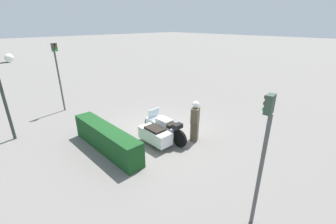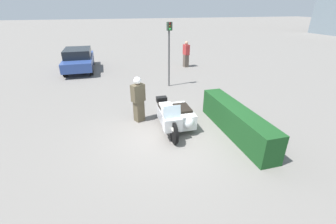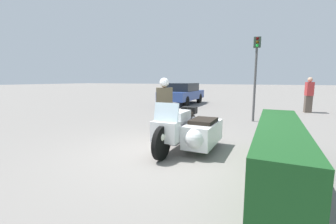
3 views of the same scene
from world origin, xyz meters
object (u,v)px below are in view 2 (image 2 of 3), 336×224
officer_rider (138,98)px  traffic_light_far (169,45)px  police_motorcycle (176,116)px  hedge_bush_curbside (236,121)px  pedestrian_bystander (186,54)px  parked_car_background (79,59)px

officer_rider → traffic_light_far: 4.43m
police_motorcycle → hedge_bush_curbside: bearing=66.0°
police_motorcycle → officer_rider: size_ratio=1.45×
traffic_light_far → pedestrian_bystander: (-3.86, 2.33, -1.27)m
officer_rider → pedestrian_bystander: size_ratio=0.96×
police_motorcycle → pedestrian_bystander: (-8.48, 3.40, 0.41)m
officer_rider → pedestrian_bystander: (-7.49, 4.54, -0.01)m
hedge_bush_curbside → officer_rider: bearing=-121.4°
traffic_light_far → hedge_bush_curbside: bearing=0.9°
police_motorcycle → hedge_bush_curbside: 2.04m
hedge_bush_curbside → parked_car_background: bearing=-150.9°
parked_car_background → officer_rider: bearing=-162.0°
hedge_bush_curbside → traffic_light_far: 5.78m
police_motorcycle → officer_rider: (-0.99, -1.14, 0.43)m
officer_rider → pedestrian_bystander: pedestrian_bystander is taller
officer_rider → police_motorcycle: bearing=-158.1°
hedge_bush_curbside → pedestrian_bystander: pedestrian_bystander is taller
police_motorcycle → traffic_light_far: bearing=167.5°
pedestrian_bystander → parked_car_background: bearing=-14.8°
police_motorcycle → parked_car_background: parked_car_background is taller
hedge_bush_curbside → police_motorcycle: bearing=-114.5°
officer_rider → parked_car_background: 8.93m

